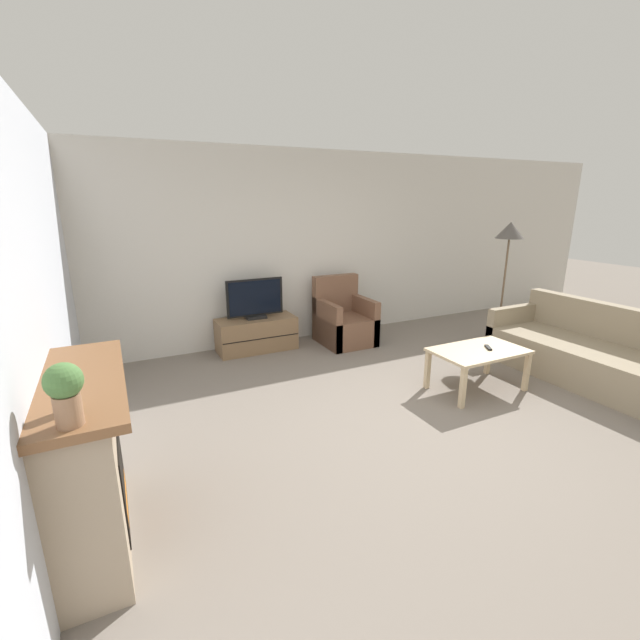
{
  "coord_description": "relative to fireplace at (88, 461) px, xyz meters",
  "views": [
    {
      "loc": [
        -2.58,
        -2.83,
        2.02
      ],
      "look_at": [
        -0.75,
        0.88,
        0.85
      ],
      "focal_mm": 24.0,
      "sensor_mm": 36.0,
      "label": 1
    }
  ],
  "objects": [
    {
      "name": "potted_plant",
      "position": [
        0.02,
        -0.56,
        0.69
      ],
      "size": [
        0.16,
        0.16,
        0.29
      ],
      "color": "#936B4C",
      "rests_on": "fireplace"
    },
    {
      "name": "wall_left",
      "position": [
        -0.2,
        0.26,
        0.81
      ],
      "size": [
        0.06,
        12.0,
        2.7
      ],
      "color": "silver",
      "rests_on": "ground"
    },
    {
      "name": "mantel_vase_left",
      "position": [
        0.02,
        -0.4,
        0.61
      ],
      "size": [
        0.08,
        0.08,
        0.19
      ],
      "color": "beige",
      "rests_on": "fireplace"
    },
    {
      "name": "tv",
      "position": [
        1.96,
        2.85,
        0.17
      ],
      "size": [
        0.78,
        0.18,
        0.55
      ],
      "color": "black",
      "rests_on": "tv_stand"
    },
    {
      "name": "floor_lamp",
      "position": [
        5.19,
        1.58,
        0.98
      ],
      "size": [
        0.37,
        0.37,
        1.73
      ],
      "color": "black",
      "rests_on": "ground"
    },
    {
      "name": "fireplace",
      "position": [
        0.0,
        0.0,
        0.0
      ],
      "size": [
        0.46,
        1.32,
        1.06
      ],
      "color": "tan",
      "rests_on": "ground"
    },
    {
      "name": "armchair",
      "position": [
        3.21,
        2.62,
        -0.23
      ],
      "size": [
        0.7,
        0.76,
        0.95
      ],
      "color": "brown",
      "rests_on": "ground"
    },
    {
      "name": "coffee_table",
      "position": [
        3.71,
        0.56,
        -0.13
      ],
      "size": [
        1.0,
        0.61,
        0.46
      ],
      "color": "#CCB289",
      "rests_on": "ground"
    },
    {
      "name": "wall_back",
      "position": [
        2.84,
        3.15,
        0.81
      ],
      "size": [
        12.0,
        0.06,
        2.7
      ],
      "color": "beige",
      "rests_on": "ground"
    },
    {
      "name": "tv_stand",
      "position": [
        1.96,
        2.85,
        -0.31
      ],
      "size": [
        1.07,
        0.46,
        0.46
      ],
      "color": "brown",
      "rests_on": "ground"
    },
    {
      "name": "couch",
      "position": [
        5.11,
        0.22,
        -0.26
      ],
      "size": [
        0.93,
        2.1,
        0.84
      ],
      "color": "gray",
      "rests_on": "ground"
    },
    {
      "name": "ground_plane",
      "position": [
        2.84,
        0.26,
        -0.54
      ],
      "size": [
        24.0,
        24.0,
        0.0
      ],
      "primitive_type": "plane",
      "color": "slate"
    },
    {
      "name": "remote",
      "position": [
        3.83,
        0.54,
        -0.06
      ],
      "size": [
        0.11,
        0.15,
        0.02
      ],
      "rotation": [
        0.0,
        0.0,
        -0.54
      ],
      "color": "black",
      "rests_on": "coffee_table"
    }
  ]
}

